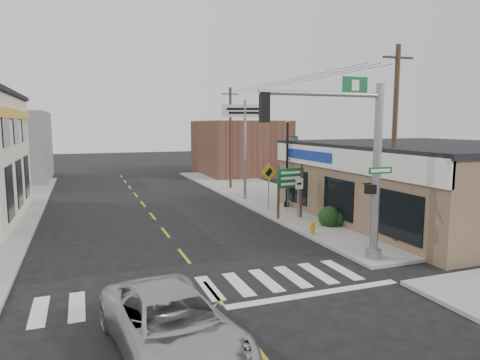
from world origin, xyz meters
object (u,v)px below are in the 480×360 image
object	(u,v)px
dance_center_sign	(245,125)
traffic_signal_pole	(359,154)
utility_pole_far	(230,137)
fire_hydrant	(313,227)
utility_pole_near	(394,141)
lamp_post	(288,156)
suv	(172,325)
bare_tree	(354,156)
guide_sign	(290,184)

from	to	relation	value
dance_center_sign	traffic_signal_pole	bearing A→B (deg)	-75.51
dance_center_sign	utility_pole_far	xyz separation A→B (m)	(0.75, 5.19, -0.97)
fire_hydrant	utility_pole_far	xyz separation A→B (m)	(1.27, 15.37, 3.77)
traffic_signal_pole	utility_pole_near	size ratio (longest dim) A/B	0.80
lamp_post	dance_center_sign	world-z (taller)	dance_center_sign
suv	utility_pole_far	world-z (taller)	utility_pole_far
lamp_post	utility_pole_far	world-z (taller)	utility_pole_far
fire_hydrant	utility_pole_near	xyz separation A→B (m)	(3.10, -1.59, 4.05)
dance_center_sign	suv	bearing A→B (deg)	-97.55
utility_pole_near	traffic_signal_pole	bearing A→B (deg)	-142.70
bare_tree	utility_pole_near	bearing A→B (deg)	-98.94
utility_pole_far	suv	bearing A→B (deg)	-109.55
lamp_post	utility_pole_near	world-z (taller)	utility_pole_near
fire_hydrant	utility_pole_far	bearing A→B (deg)	85.26
suv	dance_center_sign	bearing A→B (deg)	56.70
fire_hydrant	dance_center_sign	size ratio (longest dim) A/B	0.09
lamp_post	bare_tree	size ratio (longest dim) A/B	1.26
suv	utility_pole_far	distance (m)	25.39
lamp_post	traffic_signal_pole	bearing A→B (deg)	-87.64
dance_center_sign	fire_hydrant	bearing A→B (deg)	-74.73
traffic_signal_pole	lamp_post	distance (m)	10.71
fire_hydrant	utility_pole_far	world-z (taller)	utility_pole_far
traffic_signal_pole	dance_center_sign	xyz separation A→B (m)	(0.92, 14.07, 1.04)
fire_hydrant	utility_pole_near	world-z (taller)	utility_pole_near
guide_sign	fire_hydrant	distance (m)	3.95
fire_hydrant	utility_pole_far	distance (m)	15.88
dance_center_sign	utility_pole_near	world-z (taller)	utility_pole_near
traffic_signal_pole	bare_tree	bearing A→B (deg)	55.26
suv	bare_tree	bearing A→B (deg)	32.77
bare_tree	utility_pole_far	bearing A→B (deg)	100.38
suv	bare_tree	size ratio (longest dim) A/B	1.21
utility_pole_far	lamp_post	bearing A→B (deg)	-82.93
bare_tree	utility_pole_far	xyz separation A→B (m)	(-2.42, 13.20, 0.68)
guide_sign	fire_hydrant	xyz separation A→B (m)	(-0.62, -3.57, -1.57)
utility_pole_near	bare_tree	bearing A→B (deg)	85.00
traffic_signal_pole	guide_sign	world-z (taller)	traffic_signal_pole
suv	guide_sign	xyz separation A→B (m)	(8.84, 11.49, 1.30)
suv	bare_tree	world-z (taller)	bare_tree
fire_hydrant	dance_center_sign	bearing A→B (deg)	87.03
traffic_signal_pole	lamp_post	size ratio (longest dim) A/B	1.24
traffic_signal_pole	suv	bearing A→B (deg)	-153.52
guide_sign	lamp_post	xyz separation A→B (m)	(1.34, 2.95, 1.28)
traffic_signal_pole	utility_pole_near	world-z (taller)	utility_pole_near
traffic_signal_pole	bare_tree	size ratio (longest dim) A/B	1.56
guide_sign	utility_pole_near	world-z (taller)	utility_pole_near
guide_sign	suv	bearing A→B (deg)	-135.69
guide_sign	utility_pole_near	distance (m)	6.24
guide_sign	fire_hydrant	size ratio (longest dim) A/B	4.74
fire_hydrant	lamp_post	bearing A→B (deg)	73.27
fire_hydrant	dance_center_sign	distance (m)	11.25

